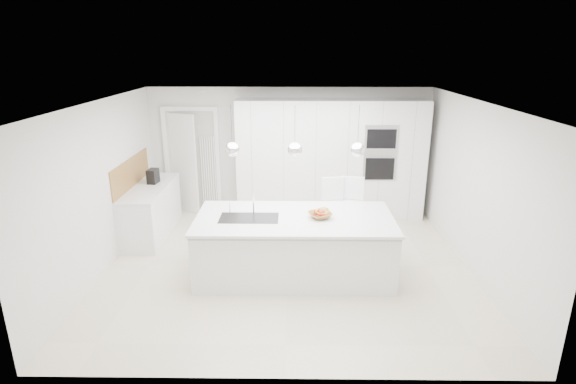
{
  "coord_description": "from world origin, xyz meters",
  "views": [
    {
      "loc": [
        0.08,
        -6.27,
        3.22
      ],
      "look_at": [
        0.0,
        0.3,
        1.1
      ],
      "focal_mm": 28.0,
      "sensor_mm": 36.0,
      "label": 1
    }
  ],
  "objects_px": {
    "fruit_bowl": "(320,215)",
    "bar_stool_right": "(353,214)",
    "espresso_machine": "(153,176)",
    "bar_stool_left": "(332,214)",
    "island_base": "(294,248)"
  },
  "relations": [
    {
      "from": "bar_stool_right",
      "to": "island_base",
      "type": "bearing_deg",
      "value": -120.47
    },
    {
      "from": "island_base",
      "to": "bar_stool_right",
      "type": "height_order",
      "value": "bar_stool_right"
    },
    {
      "from": "fruit_bowl",
      "to": "bar_stool_left",
      "type": "relative_size",
      "value": 0.28
    },
    {
      "from": "espresso_machine",
      "to": "bar_stool_right",
      "type": "height_order",
      "value": "bar_stool_right"
    },
    {
      "from": "island_base",
      "to": "fruit_bowl",
      "type": "relative_size",
      "value": 8.6
    },
    {
      "from": "espresso_machine",
      "to": "bar_stool_right",
      "type": "bearing_deg",
      "value": -4.67
    },
    {
      "from": "fruit_bowl",
      "to": "bar_stool_right",
      "type": "xyz_separation_m",
      "value": [
        0.61,
        0.99,
        -0.35
      ]
    },
    {
      "from": "espresso_machine",
      "to": "bar_stool_left",
      "type": "distance_m",
      "value": 3.27
    },
    {
      "from": "fruit_bowl",
      "to": "bar_stool_right",
      "type": "relative_size",
      "value": 0.28
    },
    {
      "from": "bar_stool_left",
      "to": "bar_stool_right",
      "type": "relative_size",
      "value": 1.0
    },
    {
      "from": "fruit_bowl",
      "to": "espresso_machine",
      "type": "bearing_deg",
      "value": 149.72
    },
    {
      "from": "island_base",
      "to": "fruit_bowl",
      "type": "distance_m",
      "value": 0.63
    },
    {
      "from": "espresso_machine",
      "to": "bar_stool_left",
      "type": "height_order",
      "value": "bar_stool_left"
    },
    {
      "from": "bar_stool_right",
      "to": "bar_stool_left",
      "type": "bearing_deg",
      "value": -161.78
    },
    {
      "from": "fruit_bowl",
      "to": "espresso_machine",
      "type": "xyz_separation_m",
      "value": [
        -2.9,
        1.69,
        0.09
      ]
    }
  ]
}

